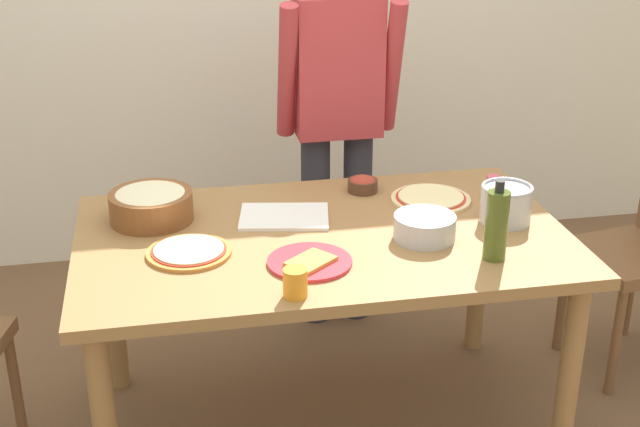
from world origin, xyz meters
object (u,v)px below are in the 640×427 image
popcorn_bowl (151,203)px  small_sauce_bowl (363,184)px  steel_pot (506,203)px  pizza_raw_on_board (431,198)px  salt_shaker (492,190)px  plate_with_slice (310,262)px  mixing_bowl_steel (425,227)px  cup_orange (295,283)px  pizza_cooked_on_tray (189,252)px  cutting_board_white (284,217)px  dining_table (323,258)px  person_cook (337,112)px  olive_oil_bottle (496,225)px

popcorn_bowl → small_sauce_bowl: (0.76, 0.12, -0.03)m
small_sauce_bowl → steel_pot: (0.41, -0.36, 0.04)m
pizza_raw_on_board → salt_shaker: bearing=-18.2°
plate_with_slice → steel_pot: 0.73m
pizza_raw_on_board → mixing_bowl_steel: mixing_bowl_steel is taller
popcorn_bowl → cup_orange: (0.39, -0.62, -0.02)m
pizza_raw_on_board → mixing_bowl_steel: bearing=-111.6°
pizza_cooked_on_tray → salt_shaker: 1.09m
popcorn_bowl → salt_shaker: (1.18, -0.08, -0.01)m
cup_orange → cutting_board_white: size_ratio=0.28×
dining_table → pizza_cooked_on_tray: pizza_cooked_on_tray is taller
person_cook → small_sauce_bowl: 0.45m
pizza_cooked_on_tray → olive_oil_bottle: olive_oil_bottle is taller
popcorn_bowl → cup_orange: 0.73m
pizza_cooked_on_tray → olive_oil_bottle: bearing=-12.8°
cutting_board_white → person_cook: bearing=62.6°
cutting_board_white → small_sauce_bowl: bearing=30.5°
dining_table → salt_shaker: 0.66m
plate_with_slice → salt_shaker: size_ratio=2.45×
plate_with_slice → cutting_board_white: size_ratio=0.87×
salt_shaker → mixing_bowl_steel: bearing=-143.9°
popcorn_bowl → steel_pot: bearing=-11.6°
cup_orange → salt_shaker: (0.79, 0.53, 0.01)m
dining_table → mixing_bowl_steel: bearing=-17.8°
olive_oil_bottle → steel_pot: 0.30m
steel_pot → salt_shaker: size_ratio=1.64×
dining_table → small_sauce_bowl: size_ratio=14.55×
dining_table → salt_shaker: size_ratio=15.09×
plate_with_slice → small_sauce_bowl: 0.62m
pizza_raw_on_board → cup_orange: 0.84m
pizza_cooked_on_tray → cup_orange: 0.43m
dining_table → cup_orange: size_ratio=18.82×
olive_oil_bottle → salt_shaker: size_ratio=2.42×
plate_with_slice → steel_pot: (0.70, 0.19, 0.06)m
cup_orange → cutting_board_white: bearing=84.4°
mixing_bowl_steel → olive_oil_bottle: bearing=-47.2°
cutting_board_white → cup_orange: bearing=-95.6°
dining_table → salt_shaker: salt_shaker is taller
mixing_bowl_steel → cup_orange: cup_orange is taller
olive_oil_bottle → steel_pot: bearing=61.4°
popcorn_bowl → cutting_board_white: bearing=-9.1°
cutting_board_white → dining_table: bearing=-54.4°
pizza_raw_on_board → cup_orange: (-0.59, -0.60, 0.03)m
olive_oil_bottle → plate_with_slice: bearing=173.1°
pizza_raw_on_board → small_sauce_bowl: small_sauce_bowl is taller
plate_with_slice → olive_oil_bottle: 0.58m
small_sauce_bowl → salt_shaker: salt_shaker is taller
pizza_cooked_on_tray → cutting_board_white: (0.33, 0.22, -0.00)m
small_sauce_bowl → person_cook: bearing=90.7°
small_sauce_bowl → steel_pot: steel_pot is taller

